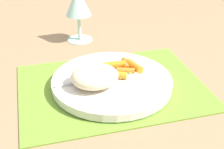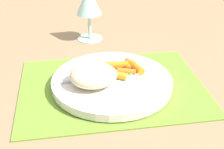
{
  "view_description": "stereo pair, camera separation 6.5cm",
  "coord_description": "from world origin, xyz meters",
  "px_view_note": "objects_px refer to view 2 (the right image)",
  "views": [
    {
      "loc": [
        -0.16,
        -0.58,
        0.38
      ],
      "look_at": [
        0.0,
        0.0,
        0.03
      ],
      "focal_mm": 50.76,
      "sensor_mm": 36.0,
      "label": 1
    },
    {
      "loc": [
        -0.09,
        -0.59,
        0.38
      ],
      "look_at": [
        0.0,
        0.0,
        0.03
      ],
      "focal_mm": 50.76,
      "sensor_mm": 36.0,
      "label": 2
    }
  ],
  "objects_px": {
    "fork": "(106,78)",
    "plate": "(112,82)",
    "rice_mound": "(93,75)",
    "wine_glass": "(89,3)",
    "carrot_portion": "(125,68)"
  },
  "relations": [
    {
      "from": "plate",
      "to": "carrot_portion",
      "type": "xyz_separation_m",
      "value": [
        0.03,
        0.03,
        0.02
      ]
    },
    {
      "from": "wine_glass",
      "to": "rice_mound",
      "type": "bearing_deg",
      "value": -93.92
    },
    {
      "from": "rice_mound",
      "to": "fork",
      "type": "distance_m",
      "value": 0.04
    },
    {
      "from": "rice_mound",
      "to": "plate",
      "type": "bearing_deg",
      "value": 22.46
    },
    {
      "from": "rice_mound",
      "to": "carrot_portion",
      "type": "relative_size",
      "value": 1.13
    },
    {
      "from": "plate",
      "to": "fork",
      "type": "height_order",
      "value": "fork"
    },
    {
      "from": "carrot_portion",
      "to": "wine_glass",
      "type": "distance_m",
      "value": 0.27
    },
    {
      "from": "fork",
      "to": "wine_glass",
      "type": "height_order",
      "value": "wine_glass"
    },
    {
      "from": "plate",
      "to": "carrot_portion",
      "type": "height_order",
      "value": "carrot_portion"
    },
    {
      "from": "wine_glass",
      "to": "carrot_portion",
      "type": "bearing_deg",
      "value": -77.65
    },
    {
      "from": "rice_mound",
      "to": "wine_glass",
      "type": "xyz_separation_m",
      "value": [
        0.02,
        0.3,
        0.06
      ]
    },
    {
      "from": "plate",
      "to": "rice_mound",
      "type": "height_order",
      "value": "rice_mound"
    },
    {
      "from": "plate",
      "to": "fork",
      "type": "relative_size",
      "value": 1.44
    },
    {
      "from": "fork",
      "to": "plate",
      "type": "bearing_deg",
      "value": 5.04
    },
    {
      "from": "carrot_portion",
      "to": "fork",
      "type": "distance_m",
      "value": 0.05
    }
  ]
}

